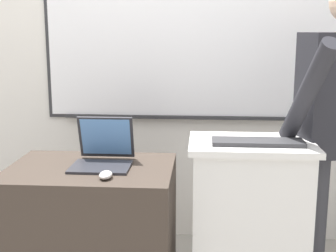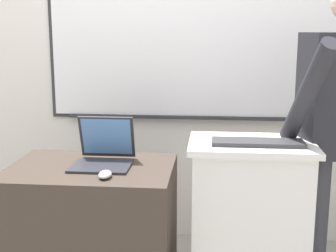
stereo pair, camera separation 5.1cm
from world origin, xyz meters
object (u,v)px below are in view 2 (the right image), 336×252
object	(u,v)px
lectern_podium	(248,230)
computer_mouse_by_laptop	(105,174)
side_desk	(93,237)
wireless_keyboard	(258,142)
laptop	(104,150)

from	to	relation	value
lectern_podium	computer_mouse_by_laptop	xyz separation A→B (m)	(-0.69, -0.18, 0.33)
side_desk	wireless_keyboard	world-z (taller)	wireless_keyboard
wireless_keyboard	lectern_podium	bearing A→B (deg)	113.48
side_desk	computer_mouse_by_laptop	bearing A→B (deg)	-57.15
laptop	wireless_keyboard	bearing A→B (deg)	-8.48
side_desk	laptop	xyz separation A→B (m)	(0.06, 0.06, 0.46)
laptop	wireless_keyboard	distance (m)	0.78
lectern_podium	computer_mouse_by_laptop	distance (m)	0.78
computer_mouse_by_laptop	side_desk	bearing A→B (deg)	122.85
wireless_keyboard	computer_mouse_by_laptop	distance (m)	0.74
wireless_keyboard	computer_mouse_by_laptop	xyz separation A→B (m)	(-0.71, -0.13, -0.14)
laptop	wireless_keyboard	world-z (taller)	laptop
lectern_podium	laptop	bearing A→B (deg)	175.31
wireless_keyboard	side_desk	bearing A→B (deg)	176.40
side_desk	computer_mouse_by_laptop	xyz separation A→B (m)	(0.12, -0.18, 0.40)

